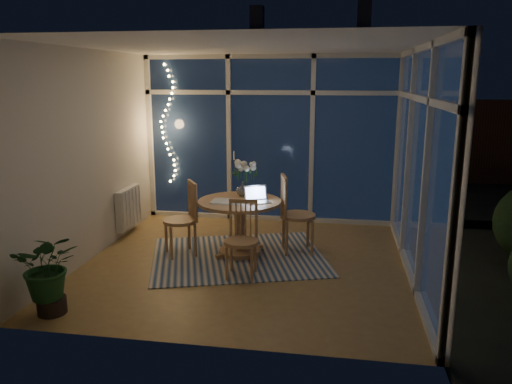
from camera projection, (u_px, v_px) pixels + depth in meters
floor at (248, 263)px, 6.21m from camera, size 4.00×4.00×0.00m
ceiling at (247, 46)px, 5.63m from camera, size 4.00×4.00×0.00m
wall_back at (270, 140)px, 7.84m from camera, size 4.00×0.04×2.60m
wall_front at (203, 199)px, 4.00m from camera, size 4.00×0.04×2.60m
wall_left at (91, 156)px, 6.24m from camera, size 0.04×4.00×2.60m
wall_right at (422, 164)px, 5.60m from camera, size 0.04×4.00×2.60m
window_wall_back at (270, 140)px, 7.81m from camera, size 4.00×0.10×2.60m
window_wall_right at (419, 164)px, 5.61m from camera, size 0.10×4.00×2.60m
radiator at (129, 207)px, 7.30m from camera, size 0.10×0.70×0.58m
fairy_lights at (167, 124)px, 7.94m from camera, size 0.24×0.10×1.85m
garden_patio at (311, 185)px, 10.95m from camera, size 12.00×6.00×0.10m
garden_fence at (291, 139)px, 11.30m from camera, size 11.00×0.08×1.80m
neighbour_roof at (313, 79)px, 13.84m from camera, size 7.00×3.00×2.20m
garden_shrubs at (239, 174)px, 9.51m from camera, size 0.90×0.90×0.90m
rug at (238, 256)px, 6.42m from camera, size 2.59×2.31×0.01m
dining_table at (240, 228)px, 6.43m from camera, size 1.33×1.33×0.72m
chair_left at (180, 219)px, 6.38m from camera, size 0.62×0.62×0.98m
chair_right at (298, 214)px, 6.48m from camera, size 0.59×0.59×1.05m
chair_front at (241, 240)px, 5.67m from camera, size 0.43×0.43×0.90m
laptop at (258, 194)px, 6.23m from camera, size 0.38×0.36×0.21m
flower_vase at (243, 188)px, 6.57m from camera, size 0.25×0.25×0.21m
bowl at (261, 196)px, 6.50m from camera, size 0.19×0.19×0.04m
newspapers at (229, 201)px, 6.29m from camera, size 0.45×0.38×0.01m
phone at (239, 201)px, 6.29m from camera, size 0.12×0.08×0.01m
potted_plant at (49, 277)px, 4.81m from camera, size 0.68×0.64×0.76m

